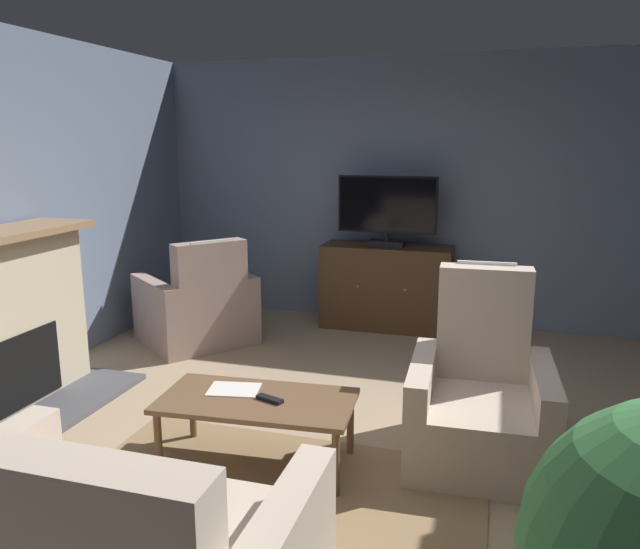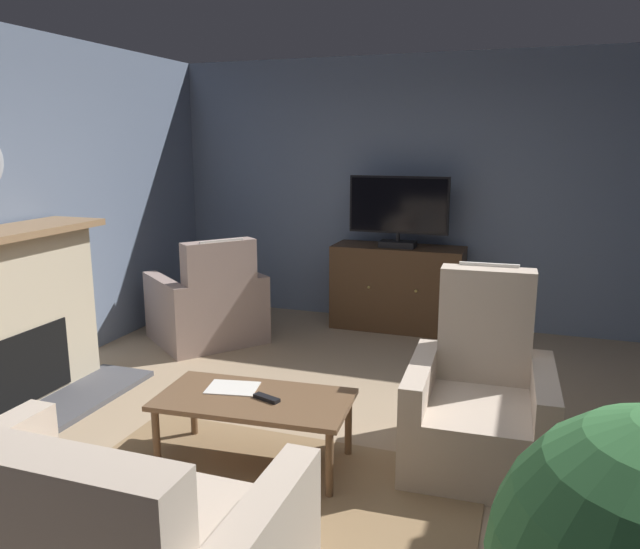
# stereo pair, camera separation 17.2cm
# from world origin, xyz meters

# --- Properties ---
(ground_plane) EXTENTS (5.96, 6.90, 0.04)m
(ground_plane) POSITION_xyz_m (0.00, 0.00, -0.02)
(ground_plane) COLOR tan
(wall_back) EXTENTS (5.96, 0.10, 2.73)m
(wall_back) POSITION_xyz_m (0.00, 3.20, 1.36)
(wall_back) COLOR slate
(wall_back) RESTS_ON ground_plane
(rug_central) EXTENTS (2.24, 1.69, 0.01)m
(rug_central) POSITION_xyz_m (-0.20, -0.56, 0.01)
(rug_central) COLOR #8E704C
(rug_central) RESTS_ON ground_plane
(tv_cabinet) EXTENTS (1.31, 0.51, 0.85)m
(tv_cabinet) POSITION_xyz_m (-0.19, 2.85, 0.40)
(tv_cabinet) COLOR #352315
(tv_cabinet) RESTS_ON ground_plane
(television) EXTENTS (0.98, 0.20, 0.70)m
(television) POSITION_xyz_m (-0.19, 2.80, 1.22)
(television) COLOR black
(television) RESTS_ON tv_cabinet
(coffee_table) EXTENTS (1.17, 0.65, 0.42)m
(coffee_table) POSITION_xyz_m (-0.41, -0.10, 0.38)
(coffee_table) COLOR brown
(coffee_table) RESTS_ON ground_plane
(tv_remote) EXTENTS (0.18, 0.10, 0.02)m
(tv_remote) POSITION_xyz_m (-0.32, -0.11, 0.43)
(tv_remote) COLOR black
(tv_remote) RESTS_ON coffee_table
(folded_newspaper) EXTENTS (0.34, 0.27, 0.01)m
(folded_newspaper) POSITION_xyz_m (-0.58, -0.02, 0.42)
(folded_newspaper) COLOR silver
(folded_newspaper) RESTS_ON coffee_table
(armchair_beside_cabinet) EXTENTS (0.86, 0.91, 1.14)m
(armchair_beside_cabinet) POSITION_xyz_m (0.84, 0.39, 0.34)
(armchair_beside_cabinet) COLOR #C6B29E
(armchair_beside_cabinet) RESTS_ON ground_plane
(armchair_near_window) EXTENTS (1.26, 1.27, 1.03)m
(armchair_near_window) POSITION_xyz_m (-1.80, 1.84, 0.33)
(armchair_near_window) COLOR #A3897F
(armchair_near_window) RESTS_ON ground_plane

